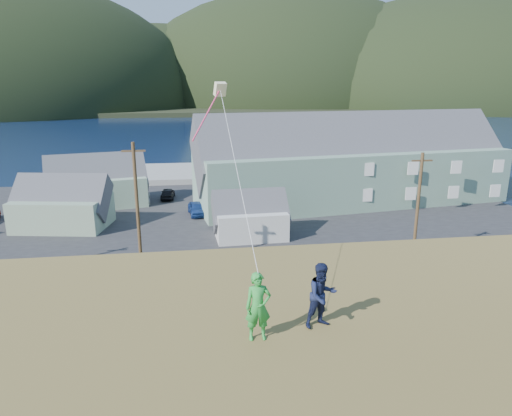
{
  "coord_description": "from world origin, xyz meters",
  "views": [
    {
      "loc": [
        -0.22,
        -29.86,
        13.61
      ],
      "look_at": [
        2.24,
        -12.3,
        8.8
      ],
      "focal_mm": 32.0,
      "sensor_mm": 36.0,
      "label": 1
    }
  ],
  "objects_px": {
    "lodge": "(352,161)",
    "kite_flyer_green": "(258,307)",
    "wharf": "(155,174)",
    "shed_palegreen_near": "(62,204)",
    "shed_palegreen_far": "(97,182)",
    "kite_flyer_navy": "(322,295)",
    "shed_white": "(250,216)"
  },
  "relations": [
    {
      "from": "wharf",
      "to": "shed_white",
      "type": "xyz_separation_m",
      "value": [
        10.78,
        -30.43,
        1.64
      ]
    },
    {
      "from": "wharf",
      "to": "lodge",
      "type": "bearing_deg",
      "value": -38.28
    },
    {
      "from": "shed_palegreen_far",
      "to": "kite_flyer_green",
      "type": "height_order",
      "value": "kite_flyer_green"
    },
    {
      "from": "wharf",
      "to": "kite_flyer_green",
      "type": "bearing_deg",
      "value": -82.99
    },
    {
      "from": "kite_flyer_green",
      "to": "kite_flyer_navy",
      "type": "bearing_deg",
      "value": 11.0
    },
    {
      "from": "wharf",
      "to": "lodge",
      "type": "distance_m",
      "value": 31.19
    },
    {
      "from": "wharf",
      "to": "shed_palegreen_near",
      "type": "relative_size",
      "value": 2.7
    },
    {
      "from": "wharf",
      "to": "kite_flyer_navy",
      "type": "bearing_deg",
      "value": -81.23
    },
    {
      "from": "shed_palegreen_far",
      "to": "kite_flyer_navy",
      "type": "bearing_deg",
      "value": -84.98
    },
    {
      "from": "lodge",
      "to": "shed_palegreen_far",
      "type": "bearing_deg",
      "value": 167.16
    },
    {
      "from": "shed_white",
      "to": "kite_flyer_navy",
      "type": "relative_size",
      "value": 3.81
    },
    {
      "from": "lodge",
      "to": "kite_flyer_navy",
      "type": "bearing_deg",
      "value": -118.93
    },
    {
      "from": "lodge",
      "to": "kite_flyer_green",
      "type": "relative_size",
      "value": 20.51
    },
    {
      "from": "wharf",
      "to": "shed_palegreen_far",
      "type": "distance_m",
      "value": 17.64
    },
    {
      "from": "wharf",
      "to": "shed_palegreen_far",
      "type": "height_order",
      "value": "shed_palegreen_far"
    },
    {
      "from": "wharf",
      "to": "shed_palegreen_near",
      "type": "distance_m",
      "value": 26.11
    },
    {
      "from": "shed_palegreen_far",
      "to": "kite_flyer_navy",
      "type": "relative_size",
      "value": 6.59
    },
    {
      "from": "lodge",
      "to": "shed_palegreen_far",
      "type": "relative_size",
      "value": 3.12
    },
    {
      "from": "wharf",
      "to": "shed_palegreen_far",
      "type": "relative_size",
      "value": 2.16
    },
    {
      "from": "kite_flyer_green",
      "to": "shed_palegreen_far",
      "type": "bearing_deg",
      "value": 104.74
    },
    {
      "from": "shed_white",
      "to": "lodge",
      "type": "bearing_deg",
      "value": 37.26
    },
    {
      "from": "shed_palegreen_far",
      "to": "kite_flyer_navy",
      "type": "distance_m",
      "value": 44.92
    },
    {
      "from": "lodge",
      "to": "shed_palegreen_near",
      "type": "relative_size",
      "value": 3.9
    },
    {
      "from": "lodge",
      "to": "kite_flyer_green",
      "type": "bearing_deg",
      "value": -120.95
    },
    {
      "from": "lodge",
      "to": "shed_palegreen_near",
      "type": "bearing_deg",
      "value": -177.26
    },
    {
      "from": "shed_palegreen_near",
      "to": "shed_white",
      "type": "height_order",
      "value": "shed_palegreen_near"
    },
    {
      "from": "shed_palegreen_far",
      "to": "kite_flyer_green",
      "type": "distance_m",
      "value": 44.76
    },
    {
      "from": "wharf",
      "to": "shed_palegreen_far",
      "type": "bearing_deg",
      "value": -107.13
    },
    {
      "from": "kite_flyer_navy",
      "to": "shed_white",
      "type": "bearing_deg",
      "value": 71.16
    },
    {
      "from": "shed_palegreen_near",
      "to": "shed_palegreen_far",
      "type": "distance_m",
      "value": 8.58
    },
    {
      "from": "wharf",
      "to": "shed_palegreen_near",
      "type": "xyz_separation_m",
      "value": [
        -6.88,
        -25.1,
        1.98
      ]
    },
    {
      "from": "shed_palegreen_far",
      "to": "shed_palegreen_near",
      "type": "bearing_deg",
      "value": -115.29
    }
  ]
}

